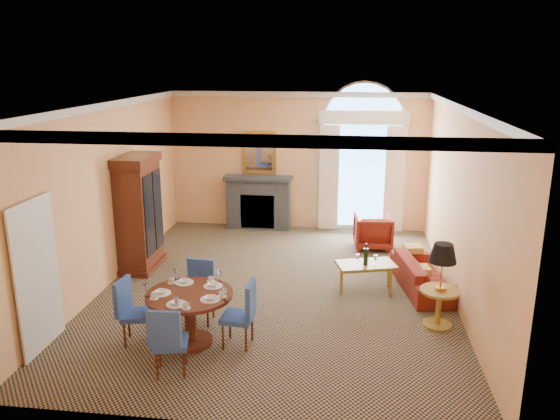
# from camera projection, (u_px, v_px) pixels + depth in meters

# --- Properties ---
(ground) EXTENTS (7.50, 7.50, 0.00)m
(ground) POSITION_uv_depth(u_px,v_px,m) (276.00, 289.00, 9.60)
(ground) COLOR #13163E
(ground) RESTS_ON ground
(room_envelope) EXTENTS (6.04, 7.52, 3.45)m
(room_envelope) POSITION_uv_depth(u_px,v_px,m) (280.00, 141.00, 9.58)
(room_envelope) COLOR #F8B576
(room_envelope) RESTS_ON ground
(armoire) EXTENTS (0.63, 1.12, 2.19)m
(armoire) POSITION_uv_depth(u_px,v_px,m) (139.00, 215.00, 10.32)
(armoire) COLOR #401A0E
(armoire) RESTS_ON ground
(dining_table) EXTENTS (1.22, 1.22, 0.96)m
(dining_table) POSITION_uv_depth(u_px,v_px,m) (190.00, 306.00, 7.60)
(dining_table) COLOR #401A0E
(dining_table) RESTS_ON ground
(dining_chair_north) EXTENTS (0.44, 0.45, 0.95)m
(dining_chair_north) POSITION_uv_depth(u_px,v_px,m) (200.00, 286.00, 8.34)
(dining_chair_north) COLOR #264698
(dining_chair_north) RESTS_ON ground
(dining_chair_south) EXTENTS (0.51, 0.51, 0.95)m
(dining_chair_south) POSITION_uv_depth(u_px,v_px,m) (168.00, 338.00, 6.80)
(dining_chair_south) COLOR #264698
(dining_chair_south) RESTS_ON ground
(dining_chair_east) EXTENTS (0.46, 0.46, 0.95)m
(dining_chair_east) POSITION_uv_depth(u_px,v_px,m) (244.00, 310.00, 7.55)
(dining_chair_east) COLOR #264698
(dining_chair_east) RESTS_ON ground
(dining_chair_west) EXTENTS (0.50, 0.50, 0.95)m
(dining_chair_west) POSITION_uv_depth(u_px,v_px,m) (131.00, 307.00, 7.65)
(dining_chair_west) COLOR #264698
(dining_chair_west) RESTS_ON ground
(sofa) EXTENTS (1.02, 1.94, 0.54)m
(sofa) POSITION_uv_depth(u_px,v_px,m) (423.00, 274.00, 9.53)
(sofa) COLOR maroon
(sofa) RESTS_ON ground
(armchair) EXTENTS (0.84, 0.86, 0.72)m
(armchair) POSITION_uv_depth(u_px,v_px,m) (373.00, 231.00, 11.62)
(armchair) COLOR maroon
(armchair) RESTS_ON ground
(coffee_table) EXTENTS (1.10, 0.80, 0.88)m
(coffee_table) POSITION_uv_depth(u_px,v_px,m) (366.00, 265.00, 9.41)
(coffee_table) COLOR olive
(coffee_table) RESTS_ON ground
(side_table) EXTENTS (0.59, 0.59, 1.28)m
(side_table) POSITION_uv_depth(u_px,v_px,m) (441.00, 274.00, 8.04)
(side_table) COLOR olive
(side_table) RESTS_ON ground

